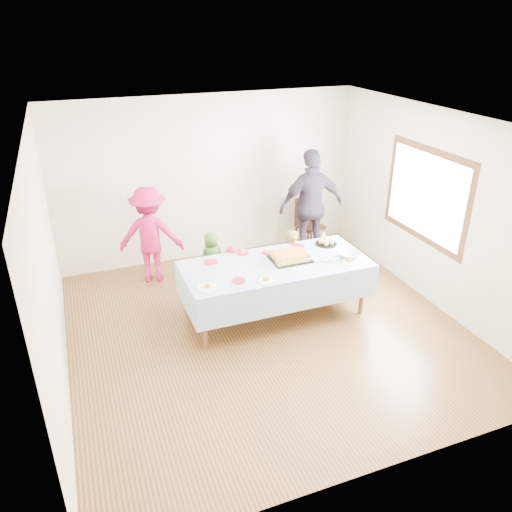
{
  "coord_description": "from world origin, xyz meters",
  "views": [
    {
      "loc": [
        -2.12,
        -5.15,
        3.76
      ],
      "look_at": [
        -0.03,
        0.3,
        0.94
      ],
      "focal_mm": 35.0,
      "sensor_mm": 36.0,
      "label": 1
    }
  ],
  "objects_px": {
    "birthday_cake": "(290,257)",
    "dining_chair": "(308,220)",
    "party_table": "(276,267)",
    "adult_left": "(150,235)"
  },
  "relations": [
    {
      "from": "party_table",
      "to": "birthday_cake",
      "type": "distance_m",
      "value": 0.25
    },
    {
      "from": "birthday_cake",
      "to": "adult_left",
      "type": "distance_m",
      "value": 2.26
    },
    {
      "from": "dining_chair",
      "to": "adult_left",
      "type": "xyz_separation_m",
      "value": [
        -2.78,
        -0.22,
        0.24
      ]
    },
    {
      "from": "party_table",
      "to": "dining_chair",
      "type": "bearing_deg",
      "value": 52.84
    },
    {
      "from": "birthday_cake",
      "to": "adult_left",
      "type": "relative_size",
      "value": 0.35
    },
    {
      "from": "birthday_cake",
      "to": "dining_chair",
      "type": "height_order",
      "value": "dining_chair"
    },
    {
      "from": "party_table",
      "to": "adult_left",
      "type": "bearing_deg",
      "value": 130.41
    },
    {
      "from": "birthday_cake",
      "to": "dining_chair",
      "type": "distance_m",
      "value": 2.17
    },
    {
      "from": "birthday_cake",
      "to": "adult_left",
      "type": "height_order",
      "value": "adult_left"
    },
    {
      "from": "party_table",
      "to": "dining_chair",
      "type": "height_order",
      "value": "dining_chair"
    }
  ]
}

